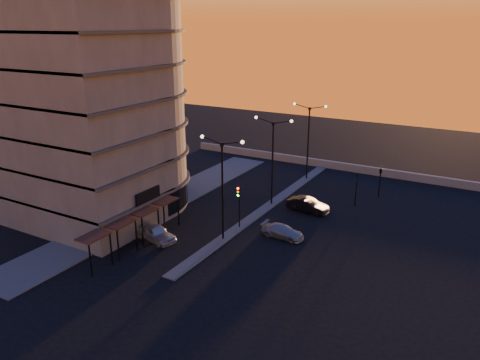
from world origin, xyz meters
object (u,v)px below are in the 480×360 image
object	(u,v)px
streetlamp_mid	(273,155)
car_sedan	(308,205)
car_wagon	(283,231)
traffic_light_main	(239,200)
car_hatchback	(155,232)

from	to	relation	value
streetlamp_mid	car_sedan	xyz separation A→B (m)	(4.13, 0.06, -4.86)
streetlamp_mid	car_sedan	world-z (taller)	streetlamp_mid
car_sedan	car_wagon	world-z (taller)	car_sedan
traffic_light_main	car_hatchback	distance (m)	8.27
car_hatchback	car_wagon	bearing A→B (deg)	-44.45
car_hatchback	car_wagon	distance (m)	11.61
streetlamp_mid	car_sedan	distance (m)	6.38
streetlamp_mid	car_hatchback	size ratio (longest dim) A/B	2.14
car_sedan	car_wagon	distance (m)	6.96
streetlamp_mid	traffic_light_main	bearing A→B (deg)	-90.00
traffic_light_main	car_sedan	world-z (taller)	traffic_light_main
car_sedan	traffic_light_main	bearing A→B (deg)	156.07
car_hatchback	car_sedan	size ratio (longest dim) A/B	1.00
traffic_light_main	car_wagon	xyz separation A→B (m)	(4.50, 0.24, -2.30)
car_hatchback	streetlamp_mid	bearing A→B (deg)	-8.87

